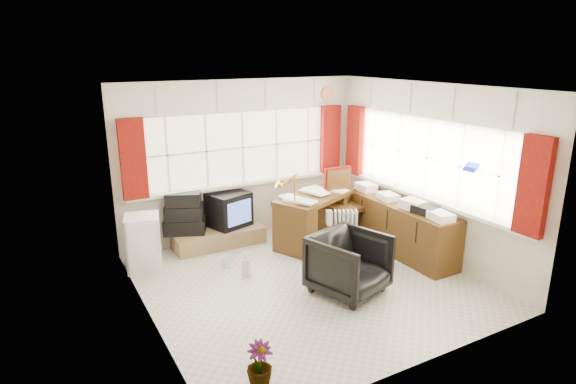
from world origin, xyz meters
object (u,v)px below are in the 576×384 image
Objects in this scene: office_chair at (349,264)px; desk_lamp at (295,183)px; task_chair at (340,202)px; credenza at (399,227)px; tv_bench at (219,238)px; desk at (315,216)px; mini_fridge at (143,242)px; radiator at (343,234)px; crt_tv at (228,209)px.

desk_lamp is at bearing 71.77° from office_chair.
task_chair is 1.02m from credenza.
office_chair is (-0.96, -1.56, -0.23)m from task_chair.
tv_bench is at bearing 146.30° from credenza.
desk is 1.08× the size of tv_bench.
mini_fridge is (-3.48, 1.25, -0.01)m from credenza.
radiator is at bearing 39.36° from office_chair.
desk_lamp reaches higher than credenza.
task_chair reaches higher than crt_tv.
radiator is at bearing -41.78° from crt_tv.
task_chair is 1.37× the size of office_chair.
mini_fridge is at bearing 172.98° from task_chair.
task_chair is at bearing -19.48° from tv_bench.
desk_lamp is 0.55× the size of office_chair.
tv_bench is (-0.86, 2.20, -0.26)m from office_chair.
desk is 2.58m from mini_fridge.
credenza is 3.70m from mini_fridge.
credenza is at bearing -62.23° from task_chair.
desk_lamp is at bearing -167.48° from task_chair.
desk_lamp is at bearing -44.93° from tv_bench.
tv_bench is at bearing 145.85° from radiator.
desk_lamp is 1.10m from task_chair.
desk_lamp is 1.72m from credenza.
task_chair is 1.78m from crt_tv.
crt_tv reaches higher than tv_bench.
office_chair reaches higher than radiator.
desk is 1.66m from office_chair.
task_chair is 0.82× the size of tv_bench.
radiator is at bearing 147.31° from credenza.
radiator is 0.45× the size of tv_bench.
crt_tv is at bearing 16.15° from mini_fridge.
desk is 0.75× the size of credenza.
office_chair is 2.43m from crt_tv.
mini_fridge is (-2.55, 0.34, -0.05)m from desk.
tv_bench is 0.47m from crt_tv.
desk is 1.30m from credenza.
credenza is at bearing -32.69° from radiator.
credenza is (1.42, 0.68, 0.01)m from office_chair.
tv_bench is (-1.58, 1.07, -0.13)m from radiator.
task_chair is (0.46, -0.03, 0.18)m from desk.
credenza reaches higher than radiator.
mini_fridge is (-2.06, 1.93, 0.00)m from office_chair.
radiator is 0.31× the size of credenza.
tv_bench is (-1.82, 0.64, -0.49)m from task_chair.
desk_lamp is 2.26m from mini_fridge.
radiator is 1.84m from crt_tv.
task_chair is 1.59× the size of crt_tv.
office_chair is 1.16× the size of crt_tv.
task_chair reaches higher than office_chair.
desk_lamp reaches higher than radiator.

